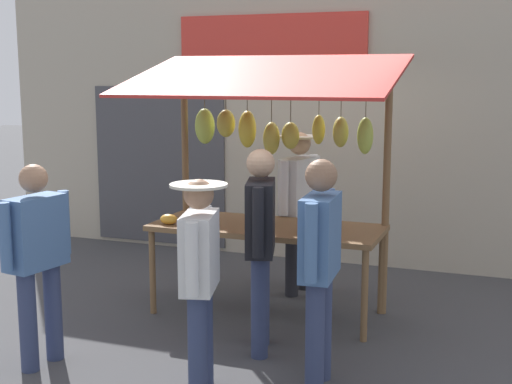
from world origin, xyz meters
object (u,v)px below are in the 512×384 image
at_px(vendor_with_sunhat, 299,198).
at_px(shopper_with_ponytail, 37,251).
at_px(market_stall, 267,154).
at_px(shopper_in_striped_shirt, 200,270).
at_px(shopper_in_grey_tee, 261,235).
at_px(shopper_with_shopping_bag, 320,256).

bearing_deg(vendor_with_sunhat, shopper_with_ponytail, -16.53).
relative_size(market_stall, shopper_in_striped_shirt, 1.58).
distance_m(shopper_in_striped_shirt, shopper_in_grey_tee, 0.90).
bearing_deg(market_stall, shopper_with_ponytail, 56.07).
distance_m(market_stall, vendor_with_sunhat, 0.88).
bearing_deg(vendor_with_sunhat, shopper_in_grey_tee, 17.79).
bearing_deg(shopper_in_striped_shirt, shopper_in_grey_tee, -23.80).
xyz_separation_m(shopper_with_shopping_bag, shopper_in_grey_tee, (0.64, -0.49, 0.00)).
xyz_separation_m(vendor_with_sunhat, shopper_with_shopping_bag, (-0.82, 2.14, -0.02)).
bearing_deg(vendor_with_sunhat, shopper_in_striped_shirt, 12.62).
bearing_deg(shopper_with_shopping_bag, shopper_in_striped_shirt, 113.53).
bearing_deg(shopper_with_ponytail, shopper_in_striped_shirt, -81.48).
distance_m(shopper_with_shopping_bag, shopper_in_striped_shirt, 0.88).
height_order(shopper_with_ponytail, shopper_with_shopping_bag, shopper_with_shopping_bag).
xyz_separation_m(shopper_in_striped_shirt, shopper_in_grey_tee, (-0.13, -0.89, 0.07)).
bearing_deg(market_stall, shopper_in_striped_shirt, 94.79).
bearing_deg(shopper_in_grey_tee, vendor_with_sunhat, -10.71).
bearing_deg(shopper_with_shopping_bag, shopper_with_ponytail, 96.56).
height_order(vendor_with_sunhat, shopper_in_grey_tee, vendor_with_sunhat).
relative_size(shopper_with_shopping_bag, shopper_in_striped_shirt, 1.08).
bearing_deg(shopper_in_striped_shirt, market_stall, -10.46).
xyz_separation_m(shopper_with_ponytail, shopper_in_striped_shirt, (-1.40, 0.00, -0.01)).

